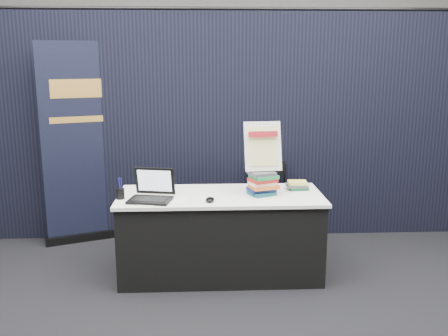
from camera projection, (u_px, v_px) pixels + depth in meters
floor at (223, 302)px, 4.03m from camera, size 8.00×8.00×0.00m
wall_back at (211, 70)px, 7.55m from camera, size 8.00×0.02×3.50m
drape_partition at (216, 128)px, 5.33m from camera, size 6.00×0.08×2.40m
display_table at (220, 234)px, 4.48m from camera, size 1.80×0.75×0.75m
laptop at (150, 193)px, 4.22m from camera, size 0.39×0.35×0.26m
mouse at (210, 200)px, 4.17m from camera, size 0.09×0.13×0.04m
brochure_left at (151, 195)px, 4.36m from camera, size 0.33×0.29×0.00m
brochure_mid at (169, 200)px, 4.23m from camera, size 0.30×0.21×0.00m
brochure_right at (153, 202)px, 4.15m from camera, size 0.33×0.27×0.00m
pen_cup at (120, 194)px, 4.25m from camera, size 0.09×0.09×0.09m
book_stack_tall at (263, 183)px, 4.37m from camera, size 0.27×0.23×0.21m
book_stack_short at (298, 185)px, 4.56m from camera, size 0.18×0.14×0.08m
info_sign at (263, 147)px, 4.34m from camera, size 0.34×0.17×0.44m
pullup_banner at (84, 155)px, 5.22m from camera, size 0.87×0.42×2.10m
stacking_chair at (269, 199)px, 5.21m from camera, size 0.46×0.46×0.87m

